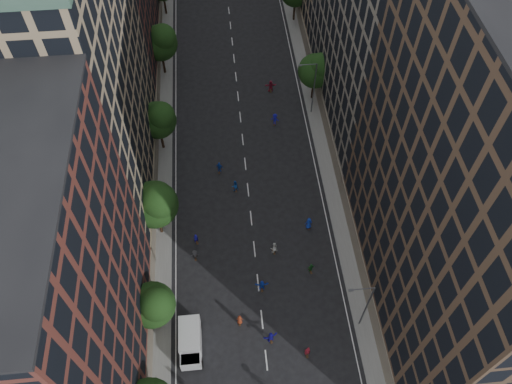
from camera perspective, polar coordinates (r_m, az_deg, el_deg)
ground at (r=71.20m, az=-1.50°, el=5.73°), size 240.00×240.00×0.00m
sidewalk_left at (r=76.90m, az=-11.02°, el=9.16°), size 4.00×105.00×0.15m
sidewalk_right at (r=77.73m, az=7.05°, el=10.43°), size 4.00×105.00×0.15m
bldg_left_a at (r=45.21m, az=-23.96°, el=-11.06°), size 14.00×22.00×30.00m
bldg_left_b at (r=58.06m, az=-20.91°, el=11.67°), size 14.00×26.00×34.00m
bldg_right_a at (r=46.86m, az=24.50°, el=-0.96°), size 14.00×30.00×36.00m
bldg_right_b at (r=66.79m, az=15.30°, el=18.83°), size 14.00×28.00×33.00m
tree_left_1 at (r=52.59m, az=-11.63°, el=-12.50°), size 4.80×4.80×8.21m
tree_left_2 at (r=57.88m, az=-11.42°, el=-1.29°), size 5.60×5.60×9.45m
tree_left_3 at (r=67.36m, az=-11.07°, el=8.19°), size 5.00×5.00×8.58m
tree_left_4 at (r=79.30m, az=-10.85°, el=16.54°), size 5.40×5.40×9.08m
tree_right_a at (r=74.22m, az=6.96°, el=13.72°), size 5.00×5.00×8.39m
streetlamp_near at (r=53.16m, az=12.37°, el=-12.45°), size 2.64×0.22×9.06m
streetlamp_far at (r=72.23m, az=6.49°, el=11.96°), size 2.64×0.22×9.06m
cargo_van at (r=54.97m, az=-7.51°, el=-16.60°), size 2.39×5.09×2.70m
skater_5 at (r=55.32m, az=1.69°, el=-16.25°), size 1.69×0.95×1.73m
skater_6 at (r=56.13m, az=-1.88°, el=-14.39°), size 0.80×0.57×1.54m
skater_7 at (r=55.01m, az=5.89°, el=-17.67°), size 0.69×0.49×1.81m
skater_8 at (r=59.91m, az=2.06°, el=-6.41°), size 1.01×0.86×1.84m
skater_9 at (r=60.05m, az=-6.98°, el=-7.13°), size 0.99×0.59×1.51m
skater_10 at (r=59.09m, az=6.30°, el=-8.62°), size 0.98×0.55×1.57m
skater_11 at (r=57.67m, az=0.68°, el=-10.63°), size 1.59×0.51×1.71m
skater_12 at (r=62.04m, az=6.05°, el=-3.58°), size 0.96×0.69×1.84m
skater_13 at (r=61.13m, az=-6.89°, el=-5.30°), size 0.68×0.59×1.59m
skater_14 at (r=65.13m, az=-2.43°, el=0.70°), size 1.04×0.93×1.77m
skater_15 at (r=73.03m, az=2.17°, el=8.30°), size 1.35×1.05×1.84m
skater_16 at (r=67.18m, az=-4.20°, el=2.82°), size 1.12×0.80×1.77m
skater_17 at (r=78.07m, az=1.69°, el=11.98°), size 1.80×0.60×1.93m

